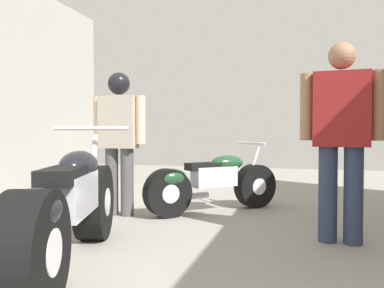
{
  "coord_description": "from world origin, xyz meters",
  "views": [
    {
      "loc": [
        0.82,
        0.05,
        0.97
      ],
      "look_at": [
        -0.14,
        3.54,
        0.86
      ],
      "focal_mm": 37.28,
      "sensor_mm": 36.0,
      "label": 1
    }
  ],
  "objects_px": {
    "motorcycle_black_naked": "(211,183)",
    "mechanic_in_blue": "(341,130)",
    "motorcycle_maroon_cruiser": "(69,210)",
    "mechanic_with_helmet": "(119,130)"
  },
  "relations": [
    {
      "from": "motorcycle_maroon_cruiser",
      "to": "motorcycle_black_naked",
      "type": "distance_m",
      "value": 2.3
    },
    {
      "from": "mechanic_in_blue",
      "to": "mechanic_with_helmet",
      "type": "relative_size",
      "value": 1.05
    },
    {
      "from": "motorcycle_black_naked",
      "to": "mechanic_in_blue",
      "type": "xyz_separation_m",
      "value": [
        1.38,
        -1.02,
        0.63
      ]
    },
    {
      "from": "motorcycle_maroon_cruiser",
      "to": "motorcycle_black_naked",
      "type": "bearing_deg",
      "value": 76.62
    },
    {
      "from": "motorcycle_black_naked",
      "to": "mechanic_with_helmet",
      "type": "bearing_deg",
      "value": -155.36
    },
    {
      "from": "mechanic_with_helmet",
      "to": "motorcycle_black_naked",
      "type": "bearing_deg",
      "value": 24.64
    },
    {
      "from": "mechanic_in_blue",
      "to": "mechanic_with_helmet",
      "type": "bearing_deg",
      "value": 166.75
    },
    {
      "from": "mechanic_in_blue",
      "to": "mechanic_with_helmet",
      "type": "xyz_separation_m",
      "value": [
        -2.38,
        0.56,
        0.01
      ]
    },
    {
      "from": "mechanic_in_blue",
      "to": "motorcycle_black_naked",
      "type": "bearing_deg",
      "value": 143.62
    },
    {
      "from": "motorcycle_maroon_cruiser",
      "to": "mechanic_with_helmet",
      "type": "xyz_separation_m",
      "value": [
        -0.47,
        1.78,
        0.57
      ]
    }
  ]
}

